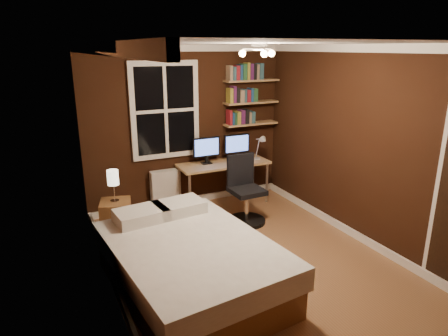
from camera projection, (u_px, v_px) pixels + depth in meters
name	position (u px, v px, depth m)	size (l,w,h in m)	color
floor	(250.00, 261.00, 4.80)	(4.20, 4.20, 0.00)	#8E5C38
wall_back	(187.00, 128.00, 6.25)	(3.20, 0.04, 2.50)	black
wall_left	(105.00, 181.00, 3.78)	(0.04, 4.20, 2.50)	black
wall_right	(362.00, 146.00, 5.09)	(0.04, 4.20, 2.50)	black
ceiling	(255.00, 43.00, 4.07)	(3.20, 4.20, 0.02)	white
window	(165.00, 111.00, 5.99)	(1.06, 0.06, 1.46)	white
ceiling_fixture	(259.00, 54.00, 4.01)	(0.44, 0.44, 0.18)	beige
bookshelf_lower	(251.00, 124.00, 6.59)	(0.92, 0.22, 0.03)	#AC8353
books_row_lower	(251.00, 116.00, 6.55)	(0.48, 0.16, 0.23)	maroon
bookshelf_middle	(251.00, 102.00, 6.49)	(0.92, 0.22, 0.03)	#AC8353
books_row_middle	(251.00, 94.00, 6.45)	(0.48, 0.16, 0.23)	navy
bookshelf_upper	(252.00, 81.00, 6.38)	(0.92, 0.22, 0.03)	#AC8353
books_row_upper	(252.00, 72.00, 6.35)	(0.60, 0.16, 0.23)	#275D34
bed	(190.00, 264.00, 4.16)	(1.69, 2.19, 0.69)	brown
nightstand	(116.00, 218.00, 5.39)	(0.39, 0.39, 0.49)	brown
bedside_lamp	(114.00, 186.00, 5.26)	(0.15, 0.15, 0.43)	white
radiator	(165.00, 190.00, 6.24)	(0.42, 0.15, 0.64)	silver
desk	(224.00, 166.00, 6.38)	(1.46, 0.55, 0.70)	#AC8353
monitor_left	(206.00, 151.00, 6.25)	(0.45, 0.12, 0.43)	black
monitor_right	(237.00, 147.00, 6.47)	(0.45, 0.12, 0.43)	black
desk_lamp	(260.00, 147.00, 6.43)	(0.14, 0.32, 0.44)	silver
office_chair	(245.00, 197.00, 5.78)	(0.55, 0.55, 0.99)	black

